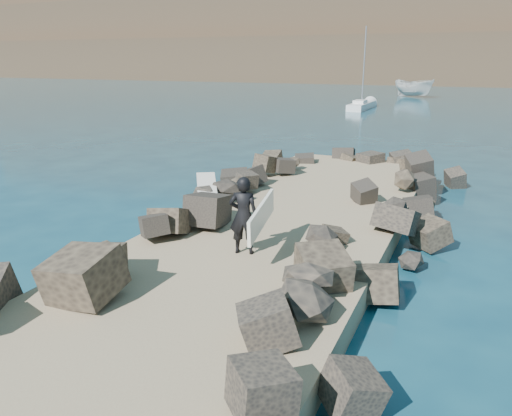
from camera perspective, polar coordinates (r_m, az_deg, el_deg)
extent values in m
plane|color=#0F384C|center=(13.38, 1.74, -5.04)|extent=(800.00, 800.00, 0.00)
cube|color=#8C7759|center=(11.58, -2.02, -7.00)|extent=(6.00, 26.00, 0.60)
cube|color=black|center=(13.32, -12.39, -3.24)|extent=(2.60, 22.00, 1.00)
cube|color=black|center=(11.11, 12.84, -7.38)|extent=(2.60, 22.00, 1.00)
cube|color=#2D4919|center=(171.96, 27.17, 18.63)|extent=(360.00, 140.00, 32.00)
cube|color=silver|center=(15.20, -5.60, 1.68)|extent=(1.71, 2.29, 0.08)
imported|color=silver|center=(72.37, 17.62, 12.96)|extent=(6.57, 5.43, 2.43)
imported|color=black|center=(11.41, -1.44, -0.85)|extent=(0.76, 0.60, 1.83)
cube|color=white|center=(11.22, 0.64, -0.88)|extent=(0.45, 2.25, 0.71)
cube|color=silver|center=(53.37, 11.97, 11.27)|extent=(1.60, 6.82, 0.80)
cylinder|color=gray|center=(53.16, 12.24, 15.65)|extent=(0.12, 0.12, 7.47)
cube|color=silver|center=(52.53, 11.81, 11.74)|extent=(1.12, 1.92, 0.44)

